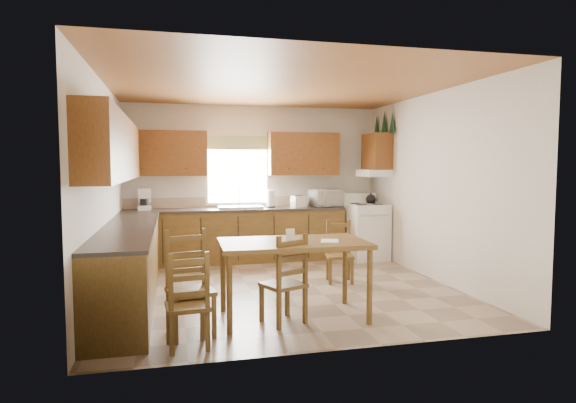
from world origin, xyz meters
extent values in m
plane|color=gray|center=(0.00, 0.00, 0.00)|extent=(4.50, 4.50, 0.00)
plane|color=#965D2D|center=(0.00, 0.00, 2.70)|extent=(4.50, 4.50, 0.00)
plane|color=beige|center=(-2.25, 0.00, 1.35)|extent=(4.50, 4.50, 0.00)
plane|color=beige|center=(2.25, 0.00, 1.35)|extent=(4.50, 4.50, 0.00)
plane|color=beige|center=(0.00, 2.25, 1.35)|extent=(4.50, 4.50, 0.00)
plane|color=beige|center=(0.00, -2.25, 1.35)|extent=(4.50, 4.50, 0.00)
cube|color=brown|center=(-0.38, 1.95, 0.44)|extent=(3.75, 0.60, 0.88)
cube|color=brown|center=(-1.95, -0.15, 0.44)|extent=(0.60, 3.60, 0.88)
cube|color=#332C27|center=(-0.38, 1.95, 0.90)|extent=(3.75, 0.63, 0.04)
cube|color=#332C27|center=(-1.95, -0.15, 0.90)|extent=(0.63, 3.60, 0.04)
cube|color=#A0826D|center=(-0.38, 2.24, 1.01)|extent=(3.75, 0.01, 0.18)
cube|color=brown|center=(-1.55, 2.08, 1.85)|extent=(1.41, 0.33, 0.75)
cube|color=brown|center=(0.86, 2.08, 1.85)|extent=(1.25, 0.33, 0.75)
cube|color=brown|center=(-2.08, -0.15, 1.85)|extent=(0.33, 3.60, 0.75)
cube|color=brown|center=(2.08, 1.65, 1.90)|extent=(0.33, 0.62, 0.62)
cube|color=silver|center=(2.03, 1.65, 1.52)|extent=(0.44, 0.62, 0.12)
cube|color=silver|center=(-0.30, 2.22, 1.55)|extent=(1.13, 0.02, 1.18)
cube|color=white|center=(-0.30, 2.21, 1.55)|extent=(1.05, 0.01, 1.10)
cube|color=#456F32|center=(-0.30, 2.19, 2.05)|extent=(1.19, 0.01, 0.24)
cube|color=silver|center=(-0.30, 1.95, 0.94)|extent=(0.75, 0.45, 0.04)
cone|color=#123A1E|center=(2.21, 1.33, 2.38)|extent=(0.22, 0.22, 0.36)
cone|color=#123A1E|center=(2.21, 1.65, 2.42)|extent=(0.22, 0.22, 0.36)
cone|color=#123A1E|center=(2.21, 1.97, 2.38)|extent=(0.22, 0.22, 0.36)
cube|color=silver|center=(1.88, 1.62, 0.48)|extent=(0.69, 0.71, 0.96)
cube|color=silver|center=(-1.87, 1.99, 1.11)|extent=(0.30, 0.33, 0.37)
cylinder|color=white|center=(0.24, 2.00, 1.07)|extent=(0.16, 0.16, 0.30)
cube|color=silver|center=(0.73, 1.91, 1.02)|extent=(0.29, 0.23, 0.20)
imported|color=silver|center=(1.24, 1.94, 1.07)|extent=(0.58, 0.48, 0.30)
cube|color=brown|center=(-0.17, -1.25, 0.42)|extent=(1.59, 0.93, 0.84)
cube|color=brown|center=(-1.31, -1.86, 0.45)|extent=(0.41, 0.39, 0.89)
cube|color=brown|center=(-0.31, -1.39, 0.47)|extent=(0.51, 0.50, 0.94)
cube|color=brown|center=(-1.27, -1.55, 0.51)|extent=(0.50, 0.48, 1.02)
cube|color=brown|center=(0.87, 0.15, 0.43)|extent=(0.42, 0.41, 0.87)
cube|color=white|center=(0.22, -1.33, 0.84)|extent=(0.26, 0.30, 0.00)
cube|color=white|center=(-0.18, -1.18, 0.90)|extent=(0.09, 0.02, 0.12)
camera|label=1|loc=(-1.42, -6.22, 1.66)|focal=30.00mm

